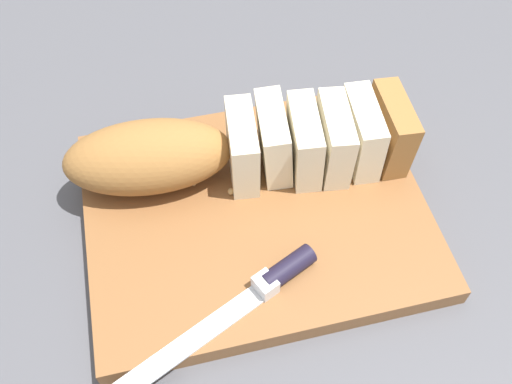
% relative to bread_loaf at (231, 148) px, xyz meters
% --- Properties ---
extents(ground_plane, '(3.00, 3.00, 0.00)m').
position_rel_bread_loaf_xyz_m(ground_plane, '(0.01, -0.06, -0.07)').
color(ground_plane, '#4C4C51').
extents(cutting_board, '(0.40, 0.33, 0.03)m').
position_rel_bread_loaf_xyz_m(cutting_board, '(0.01, -0.06, -0.05)').
color(cutting_board, brown).
rests_on(cutting_board, ground_plane).
extents(bread_loaf, '(0.40, 0.14, 0.08)m').
position_rel_bread_loaf_xyz_m(bread_loaf, '(0.00, 0.00, 0.00)').
color(bread_loaf, '#996633').
rests_on(bread_loaf, cutting_board).
extents(bread_knife, '(0.25, 0.12, 0.02)m').
position_rel_bread_loaf_xyz_m(bread_knife, '(-0.01, -0.17, -0.03)').
color(bread_knife, silver).
rests_on(bread_knife, cutting_board).
extents(crumb_near_knife, '(0.01, 0.01, 0.01)m').
position_rel_bread_loaf_xyz_m(crumb_near_knife, '(-0.05, -0.01, -0.04)').
color(crumb_near_knife, tan).
rests_on(crumb_near_knife, cutting_board).
extents(crumb_near_loaf, '(0.01, 0.01, 0.01)m').
position_rel_bread_loaf_xyz_m(crumb_near_loaf, '(-0.01, -0.03, -0.04)').
color(crumb_near_loaf, tan).
rests_on(crumb_near_loaf, cutting_board).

